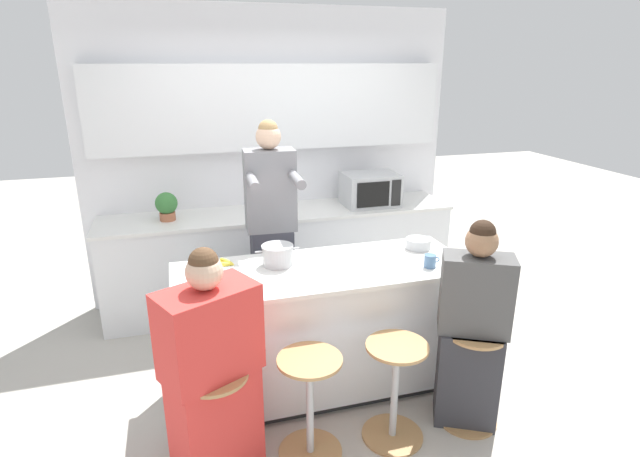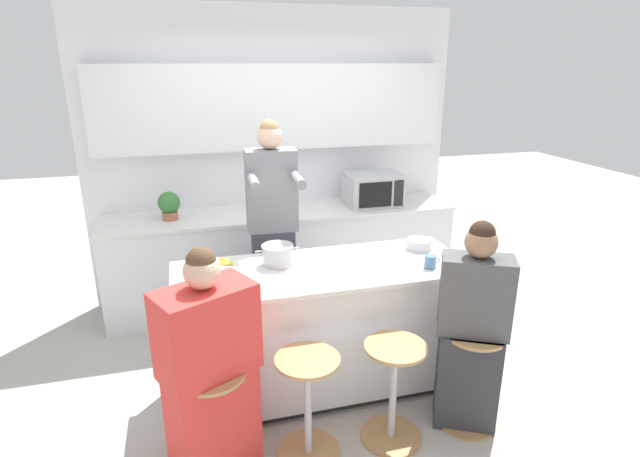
# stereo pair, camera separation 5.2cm
# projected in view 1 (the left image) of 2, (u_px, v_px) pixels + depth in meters

# --- Properties ---
(ground_plane) EXTENTS (16.00, 16.00, 0.00)m
(ground_plane) POSITION_uv_depth(u_px,v_px,m) (323.00, 383.00, 3.61)
(ground_plane) COLOR #B2ADA3
(wall_back) EXTENTS (3.46, 0.22, 2.70)m
(wall_back) POSITION_uv_depth(u_px,v_px,m) (272.00, 138.00, 4.65)
(wall_back) COLOR white
(wall_back) RESTS_ON ground_plane
(back_counter) EXTENTS (3.21, 0.62, 0.91)m
(back_counter) POSITION_uv_depth(u_px,v_px,m) (282.00, 257.00, 4.72)
(back_counter) COLOR silver
(back_counter) RESTS_ON ground_plane
(kitchen_island) EXTENTS (1.98, 0.75, 0.91)m
(kitchen_island) POSITION_uv_depth(u_px,v_px,m) (323.00, 327.00, 3.47)
(kitchen_island) COLOR black
(kitchen_island) RESTS_ON ground_plane
(bar_stool_leftmost) EXTENTS (0.38, 0.38, 0.65)m
(bar_stool_leftmost) POSITION_uv_depth(u_px,v_px,m) (217.00, 420.00, 2.73)
(bar_stool_leftmost) COLOR tan
(bar_stool_leftmost) RESTS_ON ground_plane
(bar_stool_center_left) EXTENTS (0.38, 0.38, 0.65)m
(bar_stool_center_left) POSITION_uv_depth(u_px,v_px,m) (310.00, 403.00, 2.86)
(bar_stool_center_left) COLOR tan
(bar_stool_center_left) RESTS_ON ground_plane
(bar_stool_center_right) EXTENTS (0.38, 0.38, 0.65)m
(bar_stool_center_right) POSITION_uv_depth(u_px,v_px,m) (395.00, 388.00, 3.00)
(bar_stool_center_right) COLOR tan
(bar_stool_center_right) RESTS_ON ground_plane
(bar_stool_rightmost) EXTENTS (0.38, 0.38, 0.65)m
(bar_stool_rightmost) POSITION_uv_depth(u_px,v_px,m) (472.00, 373.00, 3.14)
(bar_stool_rightmost) COLOR tan
(bar_stool_rightmost) RESTS_ON ground_plane
(person_cooking) EXTENTS (0.41, 0.58, 1.82)m
(person_cooking) POSITION_uv_depth(u_px,v_px,m) (272.00, 237.00, 3.91)
(person_cooking) COLOR #383842
(person_cooking) RESTS_ON ground_plane
(person_wrapped_blanket) EXTENTS (0.57, 0.48, 1.36)m
(person_wrapped_blanket) POSITION_uv_depth(u_px,v_px,m) (212.00, 375.00, 2.65)
(person_wrapped_blanket) COLOR red
(person_wrapped_blanket) RESTS_ON ground_plane
(person_seated_near) EXTENTS (0.47, 0.41, 1.36)m
(person_seated_near) POSITION_uv_depth(u_px,v_px,m) (471.00, 335.00, 3.07)
(person_seated_near) COLOR #333338
(person_seated_near) RESTS_ON ground_plane
(cooking_pot) EXTENTS (0.30, 0.21, 0.14)m
(cooking_pot) POSITION_uv_depth(u_px,v_px,m) (278.00, 255.00, 3.34)
(cooking_pot) COLOR #B7BABC
(cooking_pot) RESTS_ON kitchen_island
(fruit_bowl) EXTENTS (0.18, 0.18, 0.07)m
(fruit_bowl) POSITION_uv_depth(u_px,v_px,m) (228.00, 277.00, 3.09)
(fruit_bowl) COLOR #B7BABC
(fruit_bowl) RESTS_ON kitchen_island
(mixing_bowl_steel) EXTENTS (0.18, 0.18, 0.08)m
(mixing_bowl_steel) POSITION_uv_depth(u_px,v_px,m) (418.00, 244.00, 3.65)
(mixing_bowl_steel) COLOR #B7BABC
(mixing_bowl_steel) RESTS_ON kitchen_island
(coffee_cup_near) EXTENTS (0.10, 0.07, 0.09)m
(coffee_cup_near) POSITION_uv_depth(u_px,v_px,m) (215.00, 287.00, 2.93)
(coffee_cup_near) COLOR #4C7099
(coffee_cup_near) RESTS_ON kitchen_island
(coffee_cup_far) EXTENTS (0.11, 0.08, 0.09)m
(coffee_cup_far) POSITION_uv_depth(u_px,v_px,m) (430.00, 261.00, 3.31)
(coffee_cup_far) COLOR #4C7099
(coffee_cup_far) RESTS_ON kitchen_island
(banana_bunch) EXTENTS (0.17, 0.12, 0.05)m
(banana_bunch) POSITION_uv_depth(u_px,v_px,m) (222.00, 263.00, 3.33)
(banana_bunch) COLOR yellow
(banana_bunch) RESTS_ON kitchen_island
(microwave) EXTENTS (0.51, 0.39, 0.31)m
(microwave) POSITION_uv_depth(u_px,v_px,m) (370.00, 189.00, 4.73)
(microwave) COLOR #B2B5B7
(microwave) RESTS_ON back_counter
(potted_plant) EXTENTS (0.19, 0.19, 0.25)m
(potted_plant) POSITION_uv_depth(u_px,v_px,m) (167.00, 205.00, 4.27)
(potted_plant) COLOR #A86042
(potted_plant) RESTS_ON back_counter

